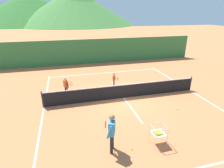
{
  "coord_description": "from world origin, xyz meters",
  "views": [
    {
      "loc": [
        -3.6,
        -10.52,
        5.42
      ],
      "look_at": [
        -0.88,
        -0.21,
        1.17
      ],
      "focal_mm": 29.24,
      "sensor_mm": 36.0,
      "label": 1
    }
  ],
  "objects_px": {
    "tennis_ball_1": "(177,109)",
    "tennis_ball_2": "(165,132)",
    "tennis_ball_5": "(172,100)",
    "student_0": "(66,85)",
    "student_1": "(114,79)",
    "tennis_net": "(124,91)",
    "instructor": "(112,130)",
    "ball_cart": "(158,133)",
    "tennis_ball_3": "(132,149)",
    "tennis_ball_4": "(171,96)"
  },
  "relations": [
    {
      "from": "tennis_ball_1",
      "to": "student_1",
      "type": "bearing_deg",
      "value": 123.52
    },
    {
      "from": "ball_cart",
      "to": "tennis_ball_5",
      "type": "distance_m",
      "value": 4.72
    },
    {
      "from": "student_0",
      "to": "student_1",
      "type": "distance_m",
      "value": 3.56
    },
    {
      "from": "ball_cart",
      "to": "tennis_ball_2",
      "type": "xyz_separation_m",
      "value": [
        0.73,
        0.62,
        -0.55
      ]
    },
    {
      "from": "instructor",
      "to": "ball_cart",
      "type": "bearing_deg",
      "value": -3.3
    },
    {
      "from": "student_0",
      "to": "tennis_ball_1",
      "type": "distance_m",
      "value": 7.33
    },
    {
      "from": "tennis_ball_4",
      "to": "tennis_ball_5",
      "type": "xyz_separation_m",
      "value": [
        -0.25,
        -0.53,
        0.0
      ]
    },
    {
      "from": "tennis_ball_2",
      "to": "tennis_ball_5",
      "type": "bearing_deg",
      "value": 53.3
    },
    {
      "from": "tennis_ball_1",
      "to": "tennis_ball_2",
      "type": "relative_size",
      "value": 1.0
    },
    {
      "from": "student_1",
      "to": "tennis_ball_3",
      "type": "height_order",
      "value": "student_1"
    },
    {
      "from": "student_0",
      "to": "tennis_ball_3",
      "type": "xyz_separation_m",
      "value": [
        2.46,
        -6.19,
        -0.76
      ]
    },
    {
      "from": "tennis_ball_3",
      "to": "tennis_ball_5",
      "type": "height_order",
      "value": "same"
    },
    {
      "from": "instructor",
      "to": "student_0",
      "type": "xyz_separation_m",
      "value": [
        -1.63,
        6.01,
        -0.25
      ]
    },
    {
      "from": "tennis_net",
      "to": "student_1",
      "type": "bearing_deg",
      "value": 95.04
    },
    {
      "from": "ball_cart",
      "to": "tennis_ball_1",
      "type": "xyz_separation_m",
      "value": [
        2.62,
        2.44,
        -0.55
      ]
    },
    {
      "from": "tennis_ball_3",
      "to": "tennis_ball_5",
      "type": "distance_m",
      "value": 5.57
    },
    {
      "from": "tennis_net",
      "to": "tennis_ball_5",
      "type": "relative_size",
      "value": 152.27
    },
    {
      "from": "instructor",
      "to": "ball_cart",
      "type": "xyz_separation_m",
      "value": [
        2.04,
        -0.12,
        -0.45
      ]
    },
    {
      "from": "tennis_ball_5",
      "to": "tennis_net",
      "type": "bearing_deg",
      "value": 159.06
    },
    {
      "from": "instructor",
      "to": "tennis_ball_3",
      "type": "height_order",
      "value": "instructor"
    },
    {
      "from": "tennis_net",
      "to": "instructor",
      "type": "relative_size",
      "value": 6.0
    },
    {
      "from": "student_1",
      "to": "tennis_ball_5",
      "type": "height_order",
      "value": "student_1"
    },
    {
      "from": "student_1",
      "to": "tennis_ball_1",
      "type": "distance_m",
      "value": 5.06
    },
    {
      "from": "tennis_ball_1",
      "to": "instructor",
      "type": "bearing_deg",
      "value": -153.48
    },
    {
      "from": "student_0",
      "to": "tennis_ball_1",
      "type": "height_order",
      "value": "student_0"
    },
    {
      "from": "student_0",
      "to": "tennis_ball_2",
      "type": "bearing_deg",
      "value": -51.4
    },
    {
      "from": "instructor",
      "to": "tennis_ball_2",
      "type": "height_order",
      "value": "instructor"
    },
    {
      "from": "student_0",
      "to": "instructor",
      "type": "bearing_deg",
      "value": -74.82
    },
    {
      "from": "ball_cart",
      "to": "tennis_ball_2",
      "type": "distance_m",
      "value": 1.1
    },
    {
      "from": "student_0",
      "to": "student_1",
      "type": "relative_size",
      "value": 1.08
    },
    {
      "from": "ball_cart",
      "to": "tennis_ball_4",
      "type": "height_order",
      "value": "ball_cart"
    },
    {
      "from": "instructor",
      "to": "tennis_ball_4",
      "type": "xyz_separation_m",
      "value": [
        5.25,
        4.04,
        -1.0
      ]
    },
    {
      "from": "tennis_net",
      "to": "tennis_ball_2",
      "type": "distance_m",
      "value": 4.22
    },
    {
      "from": "instructor",
      "to": "tennis_ball_4",
      "type": "bearing_deg",
      "value": 37.56
    },
    {
      "from": "ball_cart",
      "to": "tennis_ball_1",
      "type": "distance_m",
      "value": 3.63
    },
    {
      "from": "tennis_ball_3",
      "to": "instructor",
      "type": "bearing_deg",
      "value": 167.53
    },
    {
      "from": "ball_cart",
      "to": "tennis_ball_5",
      "type": "height_order",
      "value": "ball_cart"
    },
    {
      "from": "tennis_ball_2",
      "to": "tennis_ball_5",
      "type": "distance_m",
      "value": 3.75
    },
    {
      "from": "student_1",
      "to": "tennis_ball_4",
      "type": "xyz_separation_m",
      "value": [
        3.35,
        -2.46,
        -0.7
      ]
    },
    {
      "from": "student_0",
      "to": "tennis_ball_1",
      "type": "relative_size",
      "value": 19.32
    },
    {
      "from": "tennis_net",
      "to": "tennis_ball_1",
      "type": "relative_size",
      "value": 152.27
    },
    {
      "from": "tennis_net",
      "to": "tennis_ball_4",
      "type": "bearing_deg",
      "value": -10.63
    },
    {
      "from": "student_1",
      "to": "tennis_ball_4",
      "type": "height_order",
      "value": "student_1"
    },
    {
      "from": "tennis_net",
      "to": "tennis_ball_5",
      "type": "height_order",
      "value": "tennis_net"
    },
    {
      "from": "tennis_net",
      "to": "ball_cart",
      "type": "bearing_deg",
      "value": -90.27
    },
    {
      "from": "instructor",
      "to": "tennis_ball_1",
      "type": "distance_m",
      "value": 5.3
    },
    {
      "from": "tennis_net",
      "to": "ball_cart",
      "type": "relative_size",
      "value": 11.52
    },
    {
      "from": "tennis_ball_3",
      "to": "tennis_ball_5",
      "type": "relative_size",
      "value": 1.0
    },
    {
      "from": "tennis_net",
      "to": "student_1",
      "type": "relative_size",
      "value": 8.49
    },
    {
      "from": "student_0",
      "to": "student_1",
      "type": "xyz_separation_m",
      "value": [
        3.53,
        0.49,
        -0.06
      ]
    }
  ]
}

